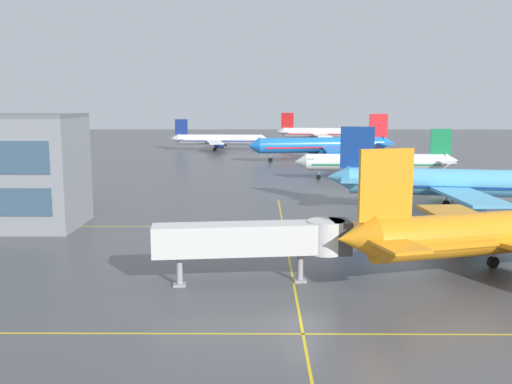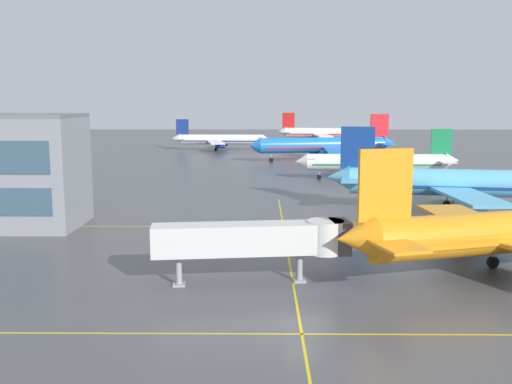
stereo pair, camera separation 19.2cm
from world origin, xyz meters
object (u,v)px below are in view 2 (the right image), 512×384
object	(u,v)px
airliner_far_left_stand	(324,145)
jet_bridge	(266,239)
airliner_distant_taxiway	(325,133)
airliner_far_right_stand	(220,140)
airliner_third_row	(378,162)
airliner_second_row	(462,183)

from	to	relation	value
airliner_far_left_stand	jet_bridge	world-z (taller)	airliner_far_left_stand
airliner_far_left_stand	airliner_distant_taxiway	size ratio (longest dim) A/B	1.08
airliner_distant_taxiway	airliner_far_right_stand	bearing A→B (deg)	-140.54
airliner_third_row	airliner_distant_taxiway	xyz separation A→B (m)	(0.56, 105.75, 0.42)
airliner_far_right_stand	airliner_distant_taxiway	world-z (taller)	airliner_distant_taxiway
airliner_distant_taxiway	jet_bridge	size ratio (longest dim) A/B	2.14
airliner_second_row	airliner_distant_taxiway	xyz separation A→B (m)	(-4.71, 141.28, -0.21)
airliner_third_row	airliner_distant_taxiway	bearing A→B (deg)	89.70
airliner_second_row	airliner_far_right_stand	xyz separation A→B (m)	(-43.45, 109.40, -0.72)
airliner_third_row	airliner_distant_taxiway	size ratio (longest dim) A/B	0.89
airliner_far_right_stand	jet_bridge	bearing A→B (deg)	-84.27
airliner_far_left_stand	airliner_far_right_stand	bearing A→B (deg)	130.46
airliner_far_left_stand	jet_bridge	xyz separation A→B (m)	(-16.56, -107.46, -0.30)
airliner_third_row	airliner_far_right_stand	distance (m)	83.15
airliner_second_row	airliner_distant_taxiway	size ratio (longest dim) A/B	1.05
airliner_far_left_stand	jet_bridge	distance (m)	108.73
airliner_second_row	airliner_distant_taxiway	world-z (taller)	airliner_second_row
airliner_far_right_stand	jet_bridge	world-z (taller)	airliner_far_right_stand
airliner_far_left_stand	airliner_distant_taxiway	xyz separation A→B (m)	(7.73, 68.24, -0.33)
airliner_second_row	airliner_third_row	xyz separation A→B (m)	(-5.27, 35.53, -0.63)
airliner_second_row	jet_bridge	distance (m)	45.01
airliner_third_row	jet_bridge	xyz separation A→B (m)	(-23.73, -69.95, 0.45)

